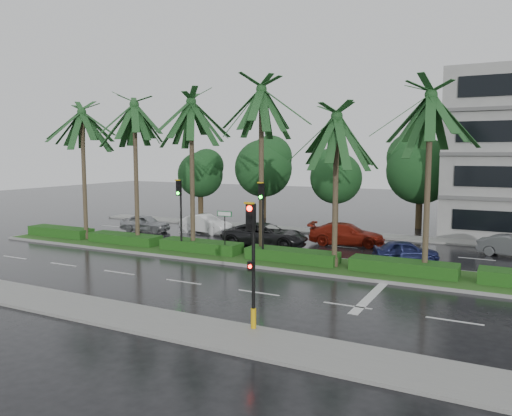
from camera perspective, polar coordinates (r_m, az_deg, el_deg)
The scene contains 17 objects.
ground at distance 28.20m, azimuth -2.33°, elevation -6.13°, with size 120.00×120.00×0.00m, color black.
near_sidewalk at distance 20.27m, azimuth -17.05°, elevation -11.25°, with size 40.00×2.40×0.12m, color gray.
far_sidewalk at distance 38.89m, azimuth 6.47°, elevation -2.62°, with size 40.00×2.00×0.12m, color gray.
median at distance 29.03m, azimuth -1.35°, elevation -5.61°, with size 36.00×4.00×0.15m.
hedge at distance 28.96m, azimuth -1.35°, elevation -4.89°, with size 35.20×1.40×0.60m.
lane_markings at distance 26.48m, azimuth 2.96°, elevation -6.95°, with size 34.00×13.06×0.01m.
palm_row at distance 29.12m, azimuth -3.57°, elevation 10.54°, with size 26.30×4.20×10.25m.
signal_near at distance 16.80m, azimuth -0.44°, elevation -5.99°, with size 0.34×0.45×4.36m.
signal_median_left at distance 30.12m, azimuth -8.70°, elevation 0.38°, with size 0.34×0.42×4.36m.
signal_median_right at distance 27.26m, azimuth 0.69°, elevation -0.17°, with size 0.34×0.42×4.36m.
street_sign at distance 28.73m, azimuth -3.61°, elevation -1.60°, with size 0.95×0.09×2.60m.
bg_trees at distance 43.22m, azimuth 11.26°, elevation 4.48°, with size 32.99×5.50×7.94m.
car_silver at distance 39.49m, azimuth -12.55°, elevation -1.71°, with size 3.89×1.56×1.33m, color #97999E.
car_white at distance 38.10m, azimuth -5.78°, elevation -1.83°, with size 4.23×1.47×1.39m, color white.
car_darkgrey at distance 32.46m, azimuth 1.11°, elevation -3.10°, with size 5.50×2.53×1.53m, color black.
car_red at distance 33.57m, azimuth 10.30°, elevation -2.96°, with size 4.98×2.02×1.45m, color maroon.
car_blue at distance 29.19m, azimuth 16.75°, elevation -4.75°, with size 3.57×1.44×1.22m, color navy.
Camera 1 is at (13.66, -23.91, 6.09)m, focal length 35.00 mm.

